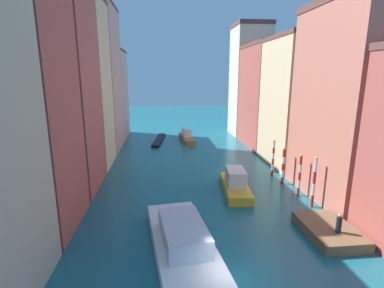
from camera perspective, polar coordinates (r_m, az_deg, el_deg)
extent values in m
plane|color=#196070|center=(39.42, -0.64, -3.14)|extent=(154.00, 154.00, 0.00)
cube|color=#B25147|center=(23.19, -30.85, 5.62)|extent=(6.26, 7.18, 17.57)
cube|color=#B25147|center=(30.61, -24.84, 9.30)|extent=(6.26, 7.86, 19.30)
cube|color=beige|center=(38.08, -21.16, 10.57)|extent=(6.26, 7.29, 19.84)
cube|color=tan|center=(46.89, -18.37, 11.83)|extent=(6.26, 9.96, 21.00)
cube|color=brown|center=(47.96, -19.39, 24.72)|extent=(6.38, 10.16, 0.44)
cube|color=tan|center=(56.10, -16.20, 9.24)|extent=(6.26, 8.19, 15.42)
cube|color=brown|center=(56.18, -16.74, 17.31)|extent=(6.38, 8.36, 0.42)
cube|color=#C6705B|center=(29.48, 28.89, 6.52)|extent=(6.26, 10.54, 17.00)
cube|color=beige|center=(38.63, 19.91, 7.46)|extent=(6.26, 9.41, 15.50)
cube|color=brown|center=(38.76, 20.89, 19.30)|extent=(6.38, 9.59, 0.51)
cube|color=#B25147|center=(48.25, 14.50, 8.91)|extent=(6.26, 11.09, 15.63)
cube|color=brown|center=(48.38, 15.08, 18.48)|extent=(6.38, 11.31, 0.53)
cube|color=beige|center=(57.15, 11.27, 11.83)|extent=(6.26, 7.13, 19.91)
cube|color=brown|center=(57.87, 11.77, 22.10)|extent=(6.38, 7.28, 0.76)
cube|color=brown|center=(23.62, 25.47, -15.21)|extent=(3.29, 5.01, 0.74)
cylinder|color=black|center=(22.59, 27.12, -14.08)|extent=(0.36, 0.36, 1.12)
sphere|color=tan|center=(22.30, 27.30, -12.50)|extent=(0.26, 0.26, 0.26)
cylinder|color=red|center=(27.58, 22.74, -10.39)|extent=(0.24, 0.24, 1.08)
cylinder|color=white|center=(27.19, 22.94, -8.30)|extent=(0.24, 0.24, 1.08)
cylinder|color=red|center=(26.83, 23.15, -6.15)|extent=(0.24, 0.24, 1.08)
cylinder|color=white|center=(26.51, 23.36, -3.94)|extent=(0.24, 0.24, 1.08)
sphere|color=gold|center=(26.34, 23.48, -2.61)|extent=(0.27, 0.27, 0.27)
cylinder|color=red|center=(29.65, 20.33, -8.84)|extent=(0.25, 0.25, 0.77)
cylinder|color=white|center=(29.38, 20.45, -7.44)|extent=(0.25, 0.25, 0.77)
cylinder|color=red|center=(29.13, 20.57, -6.01)|extent=(0.25, 0.25, 0.77)
cylinder|color=white|center=(28.89, 20.69, -4.56)|extent=(0.25, 0.25, 0.77)
cylinder|color=red|center=(28.68, 20.82, -3.09)|extent=(0.25, 0.25, 0.77)
sphere|color=gold|center=(28.55, 20.90, -2.15)|extent=(0.27, 0.27, 0.27)
cylinder|color=red|center=(32.24, 17.46, -6.86)|extent=(0.32, 0.32, 0.74)
cylinder|color=white|center=(32.00, 17.55, -5.62)|extent=(0.32, 0.32, 0.74)
cylinder|color=red|center=(31.78, 17.65, -4.35)|extent=(0.32, 0.32, 0.74)
cylinder|color=white|center=(31.57, 17.74, -3.07)|extent=(0.32, 0.32, 0.74)
cylinder|color=red|center=(31.38, 17.83, -1.77)|extent=(0.32, 0.32, 0.74)
sphere|color=gold|center=(31.26, 17.90, -0.89)|extent=(0.35, 0.35, 0.35)
cylinder|color=red|center=(34.52, 15.63, -5.47)|extent=(0.25, 0.25, 0.66)
cylinder|color=white|center=(34.32, 15.69, -4.43)|extent=(0.25, 0.25, 0.66)
cylinder|color=red|center=(34.13, 15.76, -3.37)|extent=(0.25, 0.25, 0.66)
cylinder|color=white|center=(33.95, 15.83, -2.31)|extent=(0.25, 0.25, 0.66)
cylinder|color=red|center=(33.79, 15.90, -1.23)|extent=(0.25, 0.25, 0.66)
cylinder|color=white|center=(33.63, 15.97, -0.14)|extent=(0.25, 0.25, 0.66)
sphere|color=gold|center=(33.54, 16.02, 0.58)|extent=(0.28, 0.28, 0.28)
cube|color=white|center=(19.37, -1.69, -19.97)|extent=(4.96, 11.61, 1.01)
cube|color=silver|center=(18.77, -1.71, -17.09)|extent=(3.14, 5.10, 1.24)
cube|color=black|center=(50.93, -6.56, 0.80)|extent=(2.41, 10.06, 0.44)
cube|color=gold|center=(29.09, 8.58, -8.51)|extent=(2.89, 7.25, 0.82)
cube|color=silver|center=(28.69, 8.66, -6.38)|extent=(1.98, 3.19, 1.47)
cube|color=olive|center=(50.83, -1.08, 1.10)|extent=(2.34, 7.86, 0.86)
cube|color=silver|center=(50.61, -1.09, 2.33)|extent=(1.51, 2.99, 1.37)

